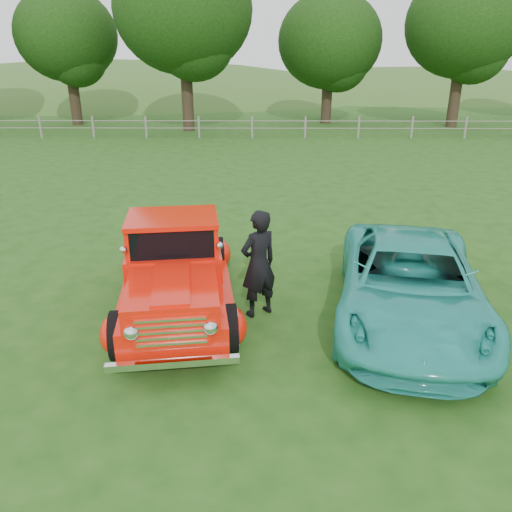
{
  "coord_description": "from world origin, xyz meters",
  "views": [
    {
      "loc": [
        0.53,
        -6.78,
        4.27
      ],
      "look_at": [
        0.44,
        1.2,
        1.08
      ],
      "focal_mm": 35.0,
      "sensor_mm": 36.0,
      "label": 1
    }
  ],
  "objects_px": {
    "red_pickup": "(175,268)",
    "teal_sedan": "(410,283)",
    "tree_near_west": "(183,10)",
    "tree_mid_west": "(67,36)",
    "tree_mid_east": "(465,24)",
    "man": "(259,264)",
    "tree_near_east": "(330,41)"
  },
  "relations": [
    {
      "from": "red_pickup",
      "to": "teal_sedan",
      "type": "height_order",
      "value": "red_pickup"
    },
    {
      "from": "tree_near_west",
      "to": "red_pickup",
      "type": "height_order",
      "value": "tree_near_west"
    },
    {
      "from": "red_pickup",
      "to": "tree_mid_west",
      "type": "bearing_deg",
      "value": 104.5
    },
    {
      "from": "tree_mid_east",
      "to": "teal_sedan",
      "type": "relative_size",
      "value": 1.86
    },
    {
      "from": "red_pickup",
      "to": "tree_mid_east",
      "type": "bearing_deg",
      "value": 53.47
    },
    {
      "from": "tree_near_west",
      "to": "man",
      "type": "xyz_separation_m",
      "value": [
        4.48,
        -23.86,
        -5.84
      ]
    },
    {
      "from": "tree_near_west",
      "to": "teal_sedan",
      "type": "height_order",
      "value": "tree_near_west"
    },
    {
      "from": "tree_mid_east",
      "to": "red_pickup",
      "type": "relative_size",
      "value": 1.82
    },
    {
      "from": "tree_near_west",
      "to": "teal_sedan",
      "type": "distance_m",
      "value": 25.81
    },
    {
      "from": "teal_sedan",
      "to": "man",
      "type": "bearing_deg",
      "value": -173.47
    },
    {
      "from": "teal_sedan",
      "to": "tree_near_east",
      "type": "bearing_deg",
      "value": 97.11
    },
    {
      "from": "tree_mid_west",
      "to": "tree_mid_east",
      "type": "distance_m",
      "value": 25.03
    },
    {
      "from": "man",
      "to": "tree_near_west",
      "type": "bearing_deg",
      "value": -113.82
    },
    {
      "from": "tree_mid_west",
      "to": "tree_mid_east",
      "type": "bearing_deg",
      "value": -2.29
    },
    {
      "from": "tree_mid_west",
      "to": "tree_near_east",
      "type": "height_order",
      "value": "tree_mid_west"
    },
    {
      "from": "tree_near_east",
      "to": "man",
      "type": "distance_m",
      "value": 28.55
    },
    {
      "from": "tree_near_east",
      "to": "tree_mid_east",
      "type": "relative_size",
      "value": 0.88
    },
    {
      "from": "tree_near_east",
      "to": "man",
      "type": "xyz_separation_m",
      "value": [
        -4.52,
        -27.86,
        -4.29
      ]
    },
    {
      "from": "tree_mid_west",
      "to": "tree_mid_east",
      "type": "height_order",
      "value": "tree_mid_east"
    },
    {
      "from": "tree_near_east",
      "to": "tree_mid_west",
      "type": "bearing_deg",
      "value": -176.63
    },
    {
      "from": "tree_near_east",
      "to": "red_pickup",
      "type": "bearing_deg",
      "value": -102.22
    },
    {
      "from": "tree_near_west",
      "to": "tree_near_east",
      "type": "relative_size",
      "value": 1.25
    },
    {
      "from": "tree_mid_east",
      "to": "tree_near_west",
      "type": "bearing_deg",
      "value": -173.29
    },
    {
      "from": "tree_mid_west",
      "to": "tree_near_west",
      "type": "distance_m",
      "value": 8.63
    },
    {
      "from": "teal_sedan",
      "to": "tree_mid_west",
      "type": "bearing_deg",
      "value": 130.16
    },
    {
      "from": "tree_near_west",
      "to": "red_pickup",
      "type": "bearing_deg",
      "value": -82.76
    },
    {
      "from": "tree_near_east",
      "to": "teal_sedan",
      "type": "relative_size",
      "value": 1.64
    },
    {
      "from": "tree_mid_east",
      "to": "red_pickup",
      "type": "bearing_deg",
      "value": -118.6
    },
    {
      "from": "red_pickup",
      "to": "teal_sedan",
      "type": "bearing_deg",
      "value": -13.6
    },
    {
      "from": "man",
      "to": "tree_mid_west",
      "type": "bearing_deg",
      "value": -99.54
    },
    {
      "from": "tree_near_west",
      "to": "tree_mid_east",
      "type": "xyz_separation_m",
      "value": [
        17.0,
        2.0,
        -0.62
      ]
    },
    {
      "from": "tree_mid_west",
      "to": "man",
      "type": "height_order",
      "value": "tree_mid_west"
    }
  ]
}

